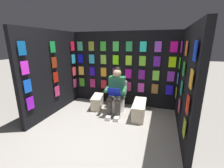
{
  "coord_description": "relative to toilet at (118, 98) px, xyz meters",
  "views": [
    {
      "loc": [
        -1.07,
        2.01,
        1.77
      ],
      "look_at": [
        -0.01,
        -1.14,
        0.85
      ],
      "focal_mm": 24.22,
      "sensor_mm": 36.0,
      "label": 1
    }
  ],
  "objects": [
    {
      "name": "ground_plane",
      "position": [
        0.01,
        1.63,
        -0.33
      ],
      "size": [
        30.0,
        30.0,
        0.0
      ],
      "primitive_type": "plane",
      "color": "gray"
    },
    {
      "name": "display_wall_back",
      "position": [
        0.01,
        -0.49,
        0.71
      ],
      "size": [
        3.06,
        0.14,
        2.07
      ],
      "color": "black",
      "rests_on": "ground"
    },
    {
      "name": "display_wall_left",
      "position": [
        -1.52,
        0.59,
        0.71
      ],
      "size": [
        0.14,
        2.08,
        2.07
      ],
      "color": "black",
      "rests_on": "ground"
    },
    {
      "name": "display_wall_right",
      "position": [
        1.54,
        0.59,
        0.71
      ],
      "size": [
        0.14,
        2.08,
        2.07
      ],
      "color": "black",
      "rests_on": "ground"
    },
    {
      "name": "toilet",
      "position": [
        0.0,
        0.0,
        0.0
      ],
      "size": [
        0.42,
        0.57,
        0.77
      ],
      "rotation": [
        0.0,
        0.0,
        0.07
      ],
      "color": "white",
      "rests_on": "ground"
    },
    {
      "name": "person_reading",
      "position": [
        -0.01,
        0.23,
        0.27
      ],
      "size": [
        0.54,
        0.7,
        1.19
      ],
      "rotation": [
        0.0,
        0.0,
        0.07
      ],
      "color": "#286B42",
      "rests_on": "ground"
    },
    {
      "name": "comic_longbox_near",
      "position": [
        0.58,
        0.05,
        -0.15
      ],
      "size": [
        0.39,
        0.65,
        0.34
      ],
      "rotation": [
        0.0,
        0.0,
        0.21
      ],
      "color": "beige",
      "rests_on": "ground"
    },
    {
      "name": "comic_longbox_far",
      "position": [
        -0.61,
        0.23,
        -0.14
      ],
      "size": [
        0.33,
        0.82,
        0.38
      ],
      "rotation": [
        0.0,
        0.0,
        0.05
      ],
      "color": "beige",
      "rests_on": "ground"
    }
  ]
}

